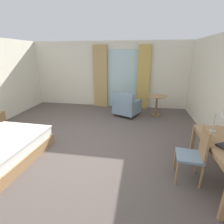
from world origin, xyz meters
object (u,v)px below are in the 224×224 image
at_px(desk_chair, 195,152).
at_px(armchair_by_window, 126,106).
at_px(desk_lamp, 222,114).
at_px(round_cafe_table, 157,101).

distance_m(desk_chair, armchair_by_window, 3.32).
xyz_separation_m(desk_chair, desk_lamp, (0.47, 0.41, 0.55)).
bearing_deg(desk_chair, armchair_by_window, 114.94).
relative_size(armchair_by_window, round_cafe_table, 1.42).
distance_m(armchair_by_window, round_cafe_table, 1.06).
bearing_deg(desk_lamp, round_cafe_table, 106.78).
relative_size(desk_lamp, round_cafe_table, 0.66).
height_order(desk_chair, round_cafe_table, desk_chair).
height_order(armchair_by_window, round_cafe_table, armchair_by_window).
distance_m(desk_chair, round_cafe_table, 3.20).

